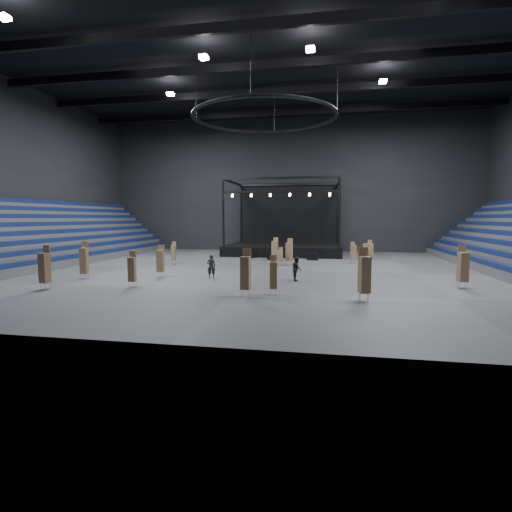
% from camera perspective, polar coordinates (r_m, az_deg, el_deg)
% --- Properties ---
extents(floor, '(50.00, 50.00, 0.00)m').
position_cam_1_polar(floor, '(34.88, 1.17, -1.99)').
color(floor, '#454648').
rests_on(floor, ground).
extents(ceiling, '(50.00, 42.00, 0.20)m').
position_cam_1_polar(ceiling, '(37.12, 1.23, 26.75)').
color(ceiling, black).
rests_on(ceiling, wall_back).
extents(wall_back, '(50.00, 0.20, 18.00)m').
position_cam_1_polar(wall_back, '(55.59, 4.77, 10.06)').
color(wall_back, black).
rests_on(wall_back, ground).
extents(wall_front, '(50.00, 0.20, 18.00)m').
position_cam_1_polar(wall_front, '(14.96, -13.11, 22.75)').
color(wall_front, black).
rests_on(wall_front, ground).
extents(wall_left, '(0.20, 42.00, 18.00)m').
position_cam_1_polar(wall_left, '(46.07, -31.77, 10.23)').
color(wall_left, black).
rests_on(wall_left, ground).
extents(bleachers_left, '(7.20, 40.00, 6.40)m').
position_cam_1_polar(bleachers_left, '(44.58, -29.33, 1.17)').
color(bleachers_left, '#48484B').
rests_on(bleachers_left, floor).
extents(stage, '(14.00, 10.00, 9.20)m').
position_cam_1_polar(stage, '(50.76, 4.16, 1.97)').
color(stage, black).
rests_on(stage, floor).
extents(truss_ring, '(12.30, 12.30, 5.15)m').
position_cam_1_polar(truss_ring, '(35.61, 1.21, 19.23)').
color(truss_ring, black).
rests_on(truss_ring, ceiling).
extents(roof_girders, '(49.00, 30.35, 0.70)m').
position_cam_1_polar(roof_girders, '(36.83, 1.23, 25.59)').
color(roof_girders, black).
rests_on(roof_girders, ceiling).
extents(floodlights, '(28.60, 16.60, 0.25)m').
position_cam_1_polar(floodlights, '(32.94, -0.04, 26.97)').
color(floodlights, white).
rests_on(floodlights, roof_girders).
extents(flight_case_left, '(1.38, 1.07, 0.82)m').
position_cam_1_polar(flight_case_left, '(45.24, -1.03, 0.24)').
color(flight_case_left, black).
rests_on(flight_case_left, floor).
extents(flight_case_mid, '(1.29, 0.71, 0.84)m').
position_cam_1_polar(flight_case_mid, '(43.37, 2.48, 0.02)').
color(flight_case_mid, black).
rests_on(flight_case_mid, floor).
extents(flight_case_right, '(1.22, 0.65, 0.79)m').
position_cam_1_polar(flight_case_right, '(43.32, 8.06, -0.06)').
color(flight_case_right, black).
rests_on(flight_case_right, floor).
extents(chair_stack_0, '(0.65, 0.65, 2.80)m').
position_cam_1_polar(chair_stack_0, '(28.70, 27.44, -1.31)').
color(chair_stack_0, silver).
rests_on(chair_stack_0, floor).
extents(chair_stack_1, '(0.57, 0.57, 2.29)m').
position_cam_1_polar(chair_stack_1, '(42.46, 16.02, 0.74)').
color(chair_stack_1, silver).
rests_on(chair_stack_1, floor).
extents(chair_stack_2, '(0.69, 0.69, 2.45)m').
position_cam_1_polar(chair_stack_2, '(42.65, 2.71, 1.12)').
color(chair_stack_2, silver).
rests_on(chair_stack_2, floor).
extents(chair_stack_3, '(0.57, 0.57, 2.80)m').
position_cam_1_polar(chair_stack_3, '(32.10, -23.35, -0.53)').
color(chair_stack_3, silver).
rests_on(chair_stack_3, floor).
extents(chair_stack_4, '(0.50, 0.50, 2.34)m').
position_cam_1_polar(chair_stack_4, '(23.56, 2.47, -2.67)').
color(chair_stack_4, silver).
rests_on(chair_stack_4, floor).
extents(chair_stack_5, '(0.54, 0.54, 2.46)m').
position_cam_1_polar(chair_stack_5, '(31.44, -13.51, -0.62)').
color(chair_stack_5, silver).
rests_on(chair_stack_5, floor).
extents(chair_stack_6, '(0.45, 0.45, 2.21)m').
position_cam_1_polar(chair_stack_6, '(40.13, -11.69, 0.50)').
color(chair_stack_6, silver).
rests_on(chair_stack_6, floor).
extents(chair_stack_7, '(0.54, 0.54, 1.77)m').
position_cam_1_polar(chair_stack_7, '(37.75, 3.45, 0.02)').
color(chair_stack_7, silver).
rests_on(chair_stack_7, floor).
extents(chair_stack_8, '(0.67, 0.67, 2.58)m').
position_cam_1_polar(chair_stack_8, '(38.38, 4.76, 0.70)').
color(chair_stack_8, silver).
rests_on(chair_stack_8, floor).
extents(chair_stack_9, '(0.49, 0.49, 2.36)m').
position_cam_1_polar(chair_stack_9, '(27.39, -17.29, -1.74)').
color(chair_stack_9, silver).
rests_on(chair_stack_9, floor).
extents(chair_stack_10, '(0.62, 0.62, 2.14)m').
position_cam_1_polar(chair_stack_10, '(40.97, 13.74, 0.56)').
color(chair_stack_10, silver).
rests_on(chair_stack_10, floor).
extents(chair_stack_11, '(0.56, 0.56, 2.80)m').
position_cam_1_polar(chair_stack_11, '(22.90, -1.48, -2.30)').
color(chair_stack_11, silver).
rests_on(chair_stack_11, floor).
extents(chair_stack_12, '(0.69, 0.69, 2.94)m').
position_cam_1_polar(chair_stack_12, '(22.42, 15.22, -2.47)').
color(chair_stack_12, silver).
rests_on(chair_stack_12, floor).
extents(chair_stack_13, '(0.60, 0.60, 2.80)m').
position_cam_1_polar(chair_stack_13, '(28.51, -27.95, -1.40)').
color(chair_stack_13, silver).
rests_on(chair_stack_13, floor).
extents(chair_stack_14, '(0.71, 0.71, 2.44)m').
position_cam_1_polar(chair_stack_14, '(34.25, 15.58, -0.15)').
color(chair_stack_14, silver).
rests_on(chair_stack_14, floor).
extents(man_center, '(0.72, 0.55, 1.78)m').
position_cam_1_polar(man_center, '(30.20, -6.41, -1.49)').
color(man_center, black).
rests_on(man_center, floor).
extents(crew_member, '(0.80, 0.95, 1.75)m').
position_cam_1_polar(crew_member, '(28.85, 5.85, -1.83)').
color(crew_member, black).
rests_on(crew_member, floor).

